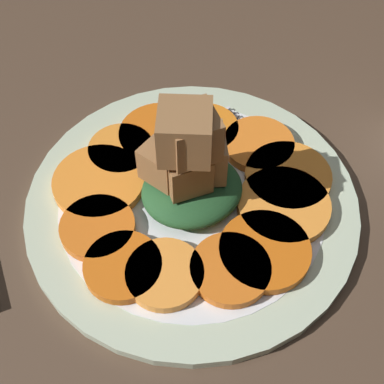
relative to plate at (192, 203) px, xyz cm
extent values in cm
cube|color=#4C3828|center=(0.00, 0.00, -1.52)|extent=(120.00, 120.00, 2.00)
cylinder|color=beige|center=(0.00, 0.00, -0.02)|extent=(29.70, 29.70, 1.00)
cylinder|color=white|center=(0.00, 0.00, 0.03)|extent=(23.76, 23.76, 1.00)
cylinder|color=orange|center=(-8.19, -3.14, 1.04)|extent=(6.76, 6.76, 0.91)
cylinder|color=orange|center=(-4.34, -6.92, 1.04)|extent=(6.41, 6.41, 0.91)
cylinder|color=orange|center=(0.03, -7.90, 1.04)|extent=(8.03, 8.03, 0.91)
cylinder|color=orange|center=(4.11, -7.53, 1.04)|extent=(6.17, 6.17, 0.91)
cylinder|color=orange|center=(7.17, -4.68, 1.04)|extent=(8.30, 8.30, 0.91)
cylinder|color=orange|center=(8.69, -0.06, 1.04)|extent=(6.41, 6.41, 0.91)
cylinder|color=#D66014|center=(7.88, 4.39, 1.04)|extent=(6.38, 6.38, 0.91)
cylinder|color=orange|center=(5.01, 6.34, 1.04)|extent=(6.33, 6.33, 0.91)
cylinder|color=orange|center=(0.19, 7.96, 1.04)|extent=(6.56, 6.56, 0.91)
cylinder|color=#D45F12|center=(-3.34, 7.51, 1.04)|extent=(7.60, 7.60, 0.91)
cylinder|color=orange|center=(-6.98, 4.08, 1.04)|extent=(8.15, 8.15, 0.91)
cylinder|color=orange|center=(-8.90, 1.36, 1.04)|extent=(7.86, 7.86, 0.91)
ellipsoid|color=#235128|center=(0.00, 0.00, 1.91)|extent=(8.95, 8.06, 2.66)
cube|color=#9E754C|center=(-1.08, -0.79, 5.27)|extent=(5.09, 5.09, 4.05)
cube|color=olive|center=(1.85, -1.52, 4.91)|extent=(4.55, 4.55, 3.33)
cube|color=olive|center=(0.54, -0.44, 5.02)|extent=(3.70, 3.70, 3.57)
cube|color=olive|center=(0.27, 0.26, 8.98)|extent=(3.94, 3.94, 3.83)
cube|color=olive|center=(0.58, 0.38, 9.37)|extent=(5.44, 5.44, 4.09)
cube|color=silver|center=(3.57, -4.77, 0.78)|extent=(11.80, 4.16, 0.40)
cube|color=silver|center=(-2.89, -6.51, 0.78)|extent=(2.00, 2.61, 0.40)
cube|color=silver|center=(-5.59, -8.27, 0.78)|extent=(4.62, 1.52, 0.40)
cube|color=silver|center=(-5.77, -7.63, 0.78)|extent=(4.62, 1.52, 0.40)
cube|color=silver|center=(-5.94, -6.98, 0.78)|extent=(4.62, 1.52, 0.40)
cube|color=silver|center=(-6.11, -6.34, 0.78)|extent=(4.62, 1.52, 0.40)
camera|label=1|loc=(10.84, 25.87, 39.06)|focal=50.00mm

